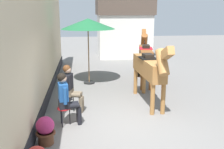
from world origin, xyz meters
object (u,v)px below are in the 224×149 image
(satchel_bag, at_px, (68,98))
(saddled_horse_near, at_px, (150,68))
(flower_planter_far, at_px, (45,130))
(saddled_horse_far, at_px, (145,54))
(cafe_parasol, at_px, (88,24))
(seated_visitor_near, at_px, (66,96))
(seated_visitor_far, at_px, (70,86))

(satchel_bag, bearing_deg, saddled_horse_near, 105.21)
(flower_planter_far, height_order, satchel_bag, flower_planter_far)
(saddled_horse_far, bearing_deg, flower_planter_far, -125.39)
(satchel_bag, bearing_deg, cafe_parasol, -172.53)
(saddled_horse_near, xyz_separation_m, satchel_bag, (-2.54, 0.54, -1.06))
(seated_visitor_near, bearing_deg, flower_planter_far, -113.51)
(seated_visitor_near, distance_m, saddled_horse_far, 4.85)
(saddled_horse_near, bearing_deg, cafe_parasol, 124.37)
(seated_visitor_near, height_order, saddled_horse_far, saddled_horse_far)
(flower_planter_far, bearing_deg, saddled_horse_near, 37.46)
(flower_planter_far, relative_size, satchel_bag, 2.29)
(saddled_horse_near, distance_m, saddled_horse_far, 2.59)
(seated_visitor_far, xyz_separation_m, cafe_parasol, (0.62, 2.96, 1.59))
(saddled_horse_far, height_order, cafe_parasol, cafe_parasol)
(seated_visitor_near, bearing_deg, saddled_horse_far, 52.08)
(seated_visitor_near, xyz_separation_m, flower_planter_far, (-0.41, -0.95, -0.44))
(seated_visitor_far, xyz_separation_m, satchel_bag, (-0.12, 0.88, -0.68))
(seated_visitor_near, xyz_separation_m, seated_visitor_far, (0.07, 0.93, 0.00))
(seated_visitor_far, distance_m, satchel_bag, 1.12)
(saddled_horse_near, relative_size, flower_planter_far, 4.69)
(seated_visitor_near, relative_size, satchel_bag, 4.96)
(saddled_horse_near, xyz_separation_m, saddled_horse_far, (0.48, 2.54, 0.00))
(seated_visitor_far, distance_m, saddled_horse_far, 4.11)
(flower_planter_far, distance_m, satchel_bag, 2.80)
(seated_visitor_near, distance_m, cafe_parasol, 4.26)
(saddled_horse_far, relative_size, flower_planter_far, 4.64)
(seated_visitor_near, bearing_deg, seated_visitor_far, 85.48)
(seated_visitor_far, height_order, flower_planter_far, seated_visitor_far)
(seated_visitor_far, bearing_deg, flower_planter_far, -104.50)
(saddled_horse_near, relative_size, saddled_horse_far, 1.01)
(saddled_horse_far, bearing_deg, cafe_parasol, 178.08)
(saddled_horse_near, height_order, flower_planter_far, saddled_horse_near)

